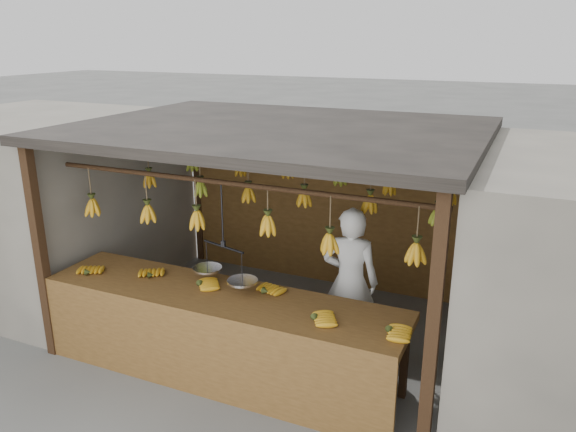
% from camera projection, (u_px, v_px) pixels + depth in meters
% --- Properties ---
extents(ground, '(80.00, 80.00, 0.00)m').
position_uv_depth(ground, '(278.00, 327.00, 6.68)').
color(ground, '#5B5B57').
extents(stall, '(4.30, 3.30, 2.40)m').
position_uv_depth(stall, '(289.00, 159.00, 6.36)').
color(stall, black).
rests_on(stall, ground).
extents(neighbor_left, '(3.00, 3.00, 2.30)m').
position_uv_depth(neighbor_left, '(40.00, 200.00, 7.72)').
color(neighbor_left, slate).
rests_on(neighbor_left, ground).
extents(counter, '(3.71, 0.85, 0.96)m').
position_uv_depth(counter, '(215.00, 317.00, 5.42)').
color(counter, brown).
rests_on(counter, ground).
extents(hanging_bananas, '(3.63, 2.19, 0.37)m').
position_uv_depth(hanging_bananas, '(277.00, 197.00, 6.17)').
color(hanging_bananas, '#C68915').
rests_on(hanging_bananas, ground).
extents(balance_scale, '(0.76, 0.42, 0.95)m').
position_uv_depth(balance_scale, '(224.00, 270.00, 5.51)').
color(balance_scale, black).
rests_on(balance_scale, ground).
extents(vendor, '(0.64, 0.46, 1.64)m').
position_uv_depth(vendor, '(350.00, 282.00, 5.93)').
color(vendor, white).
rests_on(vendor, ground).
extents(bag_bundles, '(0.08, 0.26, 1.17)m').
position_uv_depth(bag_bundles, '(469.00, 234.00, 6.79)').
color(bag_bundles, '#199926').
rests_on(bag_bundles, ground).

